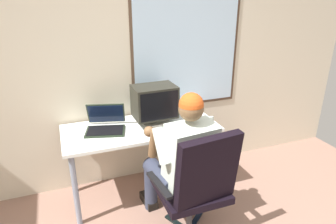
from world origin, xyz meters
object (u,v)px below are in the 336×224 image
(desk, at_px, (141,135))
(crt_monitor, at_px, (155,102))
(wine_glass, at_px, (196,115))
(person_seated, at_px, (182,157))
(office_chair, at_px, (198,183))
(laptop, at_px, (106,123))

(desk, height_order, crt_monitor, crt_monitor)
(wine_glass, bearing_deg, person_seated, -128.16)
(desk, height_order, office_chair, office_chair)
(desk, bearing_deg, crt_monitor, 14.52)
(desk, distance_m, office_chair, 0.84)
(office_chair, height_order, crt_monitor, crt_monitor)
(office_chair, bearing_deg, desk, 105.45)
(person_seated, bearing_deg, wine_glass, 51.84)
(person_seated, xyz_separation_m, wine_glass, (0.31, 0.40, 0.18))
(person_seated, height_order, wine_glass, person_seated)
(person_seated, bearing_deg, crt_monitor, 94.14)
(crt_monitor, xyz_separation_m, wine_glass, (0.35, -0.19, -0.12))
(laptop, bearing_deg, crt_monitor, -4.07)
(office_chair, height_order, person_seated, person_seated)
(desk, xyz_separation_m, wine_glass, (0.51, -0.15, 0.19))
(desk, xyz_separation_m, laptop, (-0.32, 0.07, 0.15))
(wine_glass, bearing_deg, laptop, 165.07)
(person_seated, bearing_deg, office_chair, -84.23)
(desk, relative_size, wine_glass, 10.35)
(person_seated, bearing_deg, laptop, 129.81)
(office_chair, xyz_separation_m, laptop, (-0.54, 0.88, 0.22))
(desk, relative_size, laptop, 3.44)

